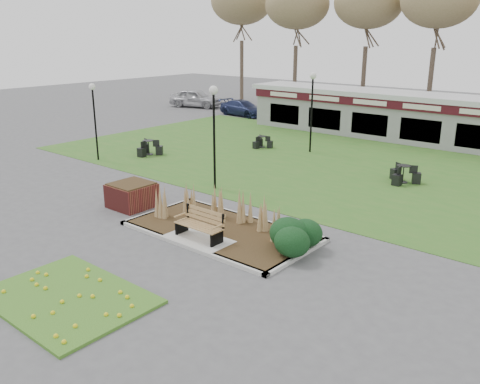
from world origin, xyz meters
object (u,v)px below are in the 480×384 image
Objects in this scene: park_bench at (201,224)px; lamp_post_far_left at (312,95)px; lamp_post_mid_right at (214,115)px; food_pavilion at (430,119)px; bistro_set_a at (149,150)px; car_black at (321,117)px; lamp_post_mid_left at (94,105)px; bistro_set_b at (262,144)px; car_blue at (243,108)px; car_silver at (196,98)px; brick_planter at (132,195)px; bistro_set_c at (403,177)px.

lamp_post_far_left is (-4.18, 13.08, 2.61)m from park_bench.
lamp_post_mid_right is at bearing 128.14° from park_bench.
food_pavilion is at bearing 57.81° from lamp_post_far_left.
bistro_set_a is 0.38× the size of car_black.
lamp_post_far_left reaches higher than lamp_post_mid_right.
bistro_set_a is at bearing 64.71° from lamp_post_mid_left.
lamp_post_far_left is at bearing -156.61° from car_black.
food_pavilion is 10.25m from bistro_set_b.
lamp_post_far_left is at bearing 48.93° from lamp_post_mid_left.
car_blue is (-15.39, 1.04, -0.86)m from food_pavilion.
car_silver reaches higher than bistro_set_a.
bistro_set_b is at bearing -176.04° from car_black.
bistro_set_a is (1.17, 2.47, -2.61)m from lamp_post_mid_left.
lamp_post_far_left is 0.93× the size of car_silver.
food_pavilion is at bearing 90.00° from park_bench.
lamp_post_mid_right reaches higher than bistro_set_b.
car_black is at bearing 172.76° from food_pavilion.
brick_planter is 4.73m from lamp_post_mid_right.
car_black is at bearing 105.82° from lamp_post_mid_right.
bistro_set_a is 6.55m from bistro_set_b.
lamp_post_far_left reaches higher than bistro_set_a.
bistro_set_b is 8.55m from car_black.
food_pavilion is 21.87m from car_silver.
brick_planter is 12.63m from lamp_post_far_left.
car_blue is at bearing 145.64° from lamp_post_far_left.
park_bench is 0.07× the size of food_pavilion.
lamp_post_mid_right is 25.20m from car_silver.
bistro_set_b is 9.42m from bistro_set_c.
lamp_post_far_left is at bearing -119.37° from car_blue.
bistro_set_a is (-10.59, -12.87, -1.19)m from food_pavilion.
bistro_set_c is (6.46, -2.53, -2.91)m from lamp_post_far_left.
lamp_post_far_left is 1.14× the size of car_black.
car_black is (-4.59, 16.21, -2.55)m from lamp_post_mid_right.
lamp_post_far_left is (0.22, 12.33, 2.72)m from brick_planter.
car_blue is (-10.99, 20.00, 0.14)m from brick_planter.
lamp_post_mid_left reaches higher than park_bench.
lamp_post_far_left is 2.96× the size of bistro_set_c.
lamp_post_mid_left is at bearing -167.53° from car_silver.
car_silver is (-17.36, 21.07, 0.33)m from brick_planter.
lamp_post_mid_right is 20.23m from car_blue.
park_bench is at bearing -60.45° from bistro_set_b.
lamp_post_far_left is at bearing 15.72° from bistro_set_b.
car_blue reaches higher than brick_planter.
lamp_post_mid_left is 0.91× the size of lamp_post_mid_right.
car_silver reaches higher than car_blue.
car_black reaches higher than car_blue.
brick_planter is 11.86m from bistro_set_c.
lamp_post_mid_right is 0.93× the size of car_silver.
car_black reaches higher than brick_planter.
car_blue is at bearing 126.57° from park_bench.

